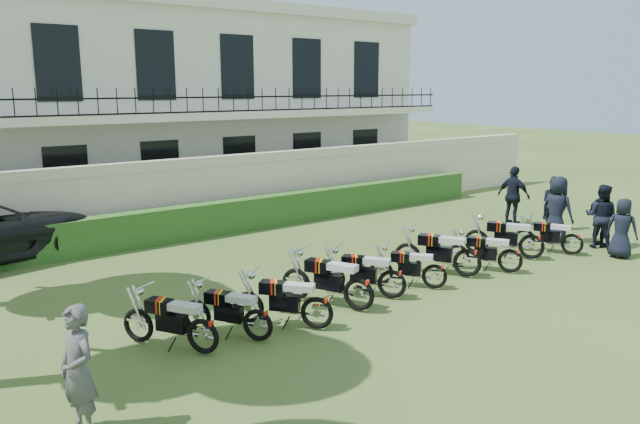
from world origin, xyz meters
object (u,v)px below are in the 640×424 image
at_px(motorcycle_9, 573,239).
at_px(officer_5, 514,196).
at_px(motorcycle_7, 511,255).
at_px(motorcycle_3, 359,286).
at_px(motorcycle_2, 317,305).
at_px(motorcycle_5, 435,270).
at_px(officer_0, 622,228).
at_px(officer_3, 557,210).
at_px(motorcycle_4, 392,277).
at_px(motorcycle_0, 203,328).
at_px(officer_4, 554,203).
at_px(inspector, 78,371).
at_px(officer_1, 601,216).
at_px(officer_2, 602,217).
at_px(motorcycle_8, 532,241).
at_px(motorcycle_1, 258,317).
at_px(motorcycle_6, 468,256).

xyz_separation_m(motorcycle_9, officer_5, (1.93, 3.27, 0.51)).
bearing_deg(motorcycle_7, motorcycle_9, -31.54).
bearing_deg(motorcycle_3, motorcycle_2, 167.47).
xyz_separation_m(motorcycle_2, motorcycle_5, (3.50, 0.30, -0.05)).
bearing_deg(motorcycle_3, officer_0, -32.44).
relative_size(motorcycle_5, officer_3, 0.76).
xyz_separation_m(motorcycle_2, motorcycle_4, (2.29, 0.40, 0.00)).
xyz_separation_m(officer_0, officer_5, (1.11, 4.15, 0.17)).
distance_m(motorcycle_0, officer_4, 13.20).
relative_size(officer_0, officer_5, 0.83).
distance_m(inspector, officer_1, 14.51).
relative_size(motorcycle_2, officer_0, 0.99).
bearing_deg(officer_2, officer_0, 157.97).
xyz_separation_m(motorcycle_2, officer_1, (9.94, 0.03, 0.40)).
bearing_deg(motorcycle_8, motorcycle_7, 166.10).
height_order(motorcycle_3, motorcycle_9, motorcycle_3).
relative_size(motorcycle_8, officer_3, 0.96).
xyz_separation_m(motorcycle_0, officer_2, (12.26, -0.22, 0.37)).
height_order(motorcycle_1, motorcycle_6, motorcycle_6).
bearing_deg(motorcycle_6, officer_2, -32.61).
relative_size(motorcycle_8, officer_5, 0.96).
height_order(motorcycle_7, motorcycle_9, motorcycle_7).
xyz_separation_m(inspector, officer_0, (13.91, 0.07, -0.08)).
bearing_deg(officer_1, officer_2, -89.21).
bearing_deg(motorcycle_6, officer_5, -2.31).
xyz_separation_m(motorcycle_3, officer_3, (8.25, 0.86, 0.43)).
bearing_deg(motorcycle_9, motorcycle_7, 154.84).
xyz_separation_m(motorcycle_4, officer_1, (7.65, -0.37, 0.40)).
bearing_deg(officer_4, officer_0, 170.08).
bearing_deg(motorcycle_1, motorcycle_7, -32.07).
xyz_separation_m(officer_3, officer_4, (1.40, 0.98, -0.11)).
distance_m(motorcycle_7, officer_4, 5.47).
height_order(motorcycle_4, officer_1, officer_1).
distance_m(motorcycle_3, motorcycle_5, 2.26).
distance_m(motorcycle_3, officer_5, 9.72).
bearing_deg(officer_3, motorcycle_4, 91.88).
distance_m(motorcycle_0, officer_2, 12.26).
relative_size(motorcycle_5, inspector, 0.84).
height_order(motorcycle_1, motorcycle_3, motorcycle_3).
bearing_deg(motorcycle_3, inspector, 167.10).
height_order(motorcycle_8, officer_4, officer_4).
xyz_separation_m(motorcycle_0, motorcycle_4, (4.46, 0.10, 0.01)).
xyz_separation_m(motorcycle_7, motorcycle_8, (1.46, 0.41, 0.05)).
bearing_deg(officer_1, motorcycle_4, 71.07).
height_order(motorcycle_2, officer_1, officer_1).
xyz_separation_m(motorcycle_1, officer_4, (12.05, 1.90, 0.39)).
height_order(motorcycle_0, inspector, inspector).
height_order(motorcycle_5, motorcycle_6, motorcycle_6).
xyz_separation_m(motorcycle_2, motorcycle_9, (8.55, 0.02, -0.04)).
bearing_deg(motorcycle_0, motorcycle_4, -29.43).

